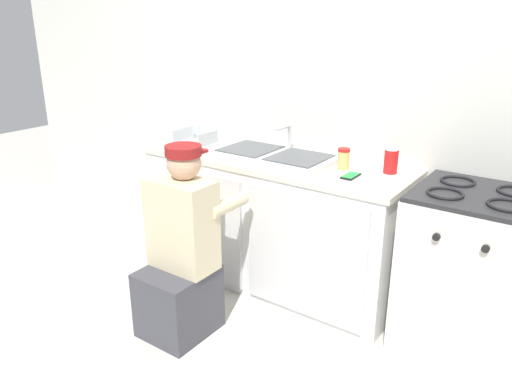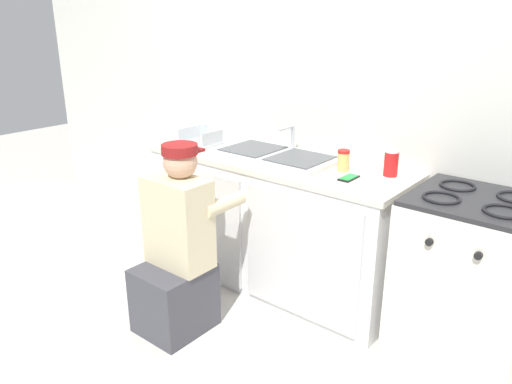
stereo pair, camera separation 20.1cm
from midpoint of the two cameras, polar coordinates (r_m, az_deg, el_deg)
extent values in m
plane|color=beige|center=(3.38, 0.64, -11.91)|extent=(12.00, 12.00, 0.00)
cube|color=silver|center=(3.45, 7.61, 10.86)|extent=(6.00, 0.10, 2.50)
cube|color=white|center=(3.39, 3.84, -3.67)|extent=(1.77, 0.60, 0.85)
cube|color=silver|center=(3.42, -5.02, -3.48)|extent=(0.78, 0.02, 0.75)
cube|color=silver|center=(2.95, 7.04, -7.57)|extent=(0.78, 0.02, 0.75)
cube|color=beige|center=(3.24, 4.02, 3.56)|extent=(1.81, 0.62, 0.04)
cube|color=silver|center=(3.23, 4.03, 4.12)|extent=(0.80, 0.44, 0.03)
cube|color=#4C4F51|center=(3.34, 1.37, 4.99)|extent=(0.33, 0.35, 0.01)
cube|color=#4C4F51|center=(3.13, 6.88, 3.85)|extent=(0.33, 0.35, 0.01)
cylinder|color=#B7BABF|center=(3.37, 5.95, 6.00)|extent=(0.02, 0.02, 0.18)
cylinder|color=#B7BABF|center=(3.28, 5.22, 7.28)|extent=(0.02, 0.16, 0.02)
cube|color=silver|center=(2.92, 24.70, -9.29)|extent=(0.64, 0.60, 0.88)
cube|color=#262628|center=(2.75, 26.02, -0.95)|extent=(0.63, 0.59, 0.02)
torus|color=black|center=(2.66, 22.47, -0.63)|extent=(0.19, 0.19, 0.02)
torus|color=black|center=(2.61, 28.45, -1.99)|extent=(0.19, 0.19, 0.02)
torus|color=black|center=(2.88, 23.93, 0.65)|extent=(0.19, 0.19, 0.02)
cylinder|color=black|center=(2.54, 21.35, -5.39)|extent=(0.04, 0.02, 0.04)
cylinder|color=black|center=(2.49, 26.21, -6.59)|extent=(0.04, 0.02, 0.04)
cube|color=#3F3F47|center=(3.01, -7.38, -11.92)|extent=(0.36, 0.40, 0.40)
cube|color=beige|center=(2.83, -6.90, -3.48)|extent=(0.38, 0.22, 0.52)
sphere|color=tan|center=(2.74, -6.60, 3.42)|extent=(0.19, 0.19, 0.19)
cylinder|color=maroon|center=(2.72, -6.65, 4.86)|extent=(0.20, 0.20, 0.06)
cube|color=maroon|center=(2.79, -5.38, 4.84)|extent=(0.13, 0.09, 0.02)
cylinder|color=beige|center=(3.04, -6.51, 0.03)|extent=(0.08, 0.30, 0.08)
cylinder|color=beige|center=(2.82, -1.66, -1.43)|extent=(0.08, 0.30, 0.08)
cube|color=black|center=(2.89, 12.53, 1.55)|extent=(0.07, 0.14, 0.01)
cube|color=green|center=(2.88, 12.54, 1.67)|extent=(0.06, 0.12, 0.00)
cylinder|color=#ADC6CC|center=(3.82, -4.54, 7.03)|extent=(0.06, 0.06, 0.10)
cylinder|color=red|center=(2.98, 17.05, 3.05)|extent=(0.08, 0.08, 0.14)
cylinder|color=white|center=(2.96, 17.20, 4.46)|extent=(0.08, 0.08, 0.01)
cylinder|color=#DBB760|center=(3.01, 11.83, 3.36)|extent=(0.07, 0.07, 0.11)
cylinder|color=#B21E19|center=(2.99, 11.92, 4.53)|extent=(0.07, 0.07, 0.02)
cube|color=#B2B7BC|center=(3.60, -4.76, 5.60)|extent=(0.28, 0.22, 0.02)
cube|color=#B2B7BC|center=(3.67, -6.13, 6.63)|extent=(0.01, 0.21, 0.10)
cube|color=#B2B7BC|center=(3.51, -3.37, 6.11)|extent=(0.01, 0.21, 0.10)
camera|label=1|loc=(0.10, -88.17, 0.65)|focal=35.00mm
camera|label=2|loc=(0.10, 91.83, -0.65)|focal=35.00mm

